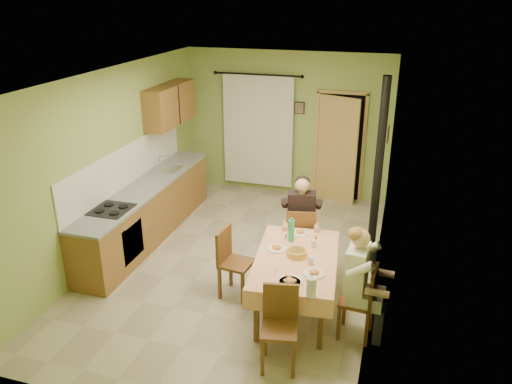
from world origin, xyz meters
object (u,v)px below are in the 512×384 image
(man_far, at_px, (301,213))
(chair_near, at_px, (279,343))
(dining_table, at_px, (295,284))
(chair_far, at_px, (300,250))
(stove_flue, at_px, (375,200))
(chair_right, at_px, (357,315))
(chair_left, at_px, (236,276))
(man_right, at_px, (360,271))

(man_far, bearing_deg, chair_near, -95.58)
(dining_table, relative_size, chair_far, 1.82)
(dining_table, bearing_deg, stove_flue, 55.23)
(chair_far, xyz_separation_m, stove_flue, (0.99, 0.45, 0.73))
(chair_right, bearing_deg, chair_far, 40.16)
(dining_table, height_order, man_far, man_far)
(chair_left, distance_m, stove_flue, 2.30)
(chair_right, height_order, man_far, man_far)
(man_far, xyz_separation_m, stove_flue, (0.99, 0.43, 0.15))
(man_far, distance_m, stove_flue, 1.09)
(chair_far, distance_m, chair_right, 1.67)
(dining_table, relative_size, chair_right, 1.89)
(chair_near, height_order, man_right, man_right)
(man_right, bearing_deg, chair_near, 140.35)
(chair_far, relative_size, chair_near, 1.04)
(chair_near, relative_size, man_far, 0.68)
(dining_table, bearing_deg, chair_right, -26.39)
(chair_far, distance_m, chair_left, 1.17)
(man_right, bearing_deg, dining_table, 73.86)
(chair_far, height_order, chair_left, chair_far)
(chair_left, relative_size, stove_flue, 0.34)
(dining_table, xyz_separation_m, chair_right, (0.81, -0.30, -0.09))
(chair_near, distance_m, stove_flue, 2.78)
(chair_left, bearing_deg, chair_near, 44.42)
(man_far, height_order, man_right, same)
(chair_far, xyz_separation_m, chair_near, (0.22, -2.12, -0.00))
(chair_left, distance_m, man_far, 1.32)
(chair_left, bearing_deg, man_far, 151.80)
(chair_near, height_order, chair_left, chair_left)
(chair_far, bearing_deg, stove_flue, 12.82)
(chair_far, height_order, man_far, man_far)
(chair_near, bearing_deg, stove_flue, -117.22)
(chair_far, bearing_deg, chair_left, -137.06)
(dining_table, height_order, chair_far, chair_far)
(chair_left, xyz_separation_m, stove_flue, (1.67, 1.40, 0.74))
(dining_table, height_order, man_right, man_right)
(dining_table, distance_m, man_right, 0.99)
(dining_table, height_order, chair_right, chair_right)
(chair_near, xyz_separation_m, chair_left, (-0.90, 1.17, 0.00))
(chair_right, bearing_deg, dining_table, 74.09)
(chair_near, xyz_separation_m, stove_flue, (0.77, 2.56, 0.74))
(chair_far, height_order, stove_flue, stove_flue)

